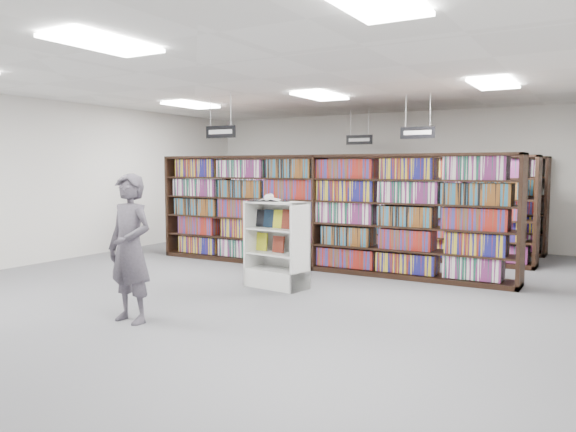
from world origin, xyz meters
The scene contains 18 objects.
floor centered at (0.00, 0.00, 0.00)m, with size 12.00×12.00×0.00m, color #4A4A4F.
ceiling centered at (0.00, 0.00, 3.20)m, with size 10.00×12.00×0.10m, color silver.
wall_back centered at (0.00, 6.00, 1.60)m, with size 10.00×0.10×3.20m, color silver.
wall_left centered at (-5.00, 0.00, 1.60)m, with size 0.10×12.00×3.20m, color silver.
bookshelf_row_near centered at (0.00, 2.00, 1.05)m, with size 7.00×0.60×2.10m.
bookshelf_row_mid centered at (0.00, 4.00, 1.05)m, with size 7.00×0.60×2.10m.
bookshelf_row_far centered at (0.00, 5.70, 1.05)m, with size 7.00×0.60×2.10m.
aisle_sign_left centered at (-1.50, 1.00, 2.53)m, with size 0.65×0.02×0.80m.
aisle_sign_right centered at (1.50, 3.00, 2.53)m, with size 0.65×0.02×0.80m.
aisle_sign_center centered at (-0.50, 5.00, 2.53)m, with size 0.65×0.02×0.80m.
troffer_front_center centered at (0.00, -3.00, 3.16)m, with size 0.60×1.20×0.04m, color white.
troffer_front_right centered at (3.00, -3.00, 3.16)m, with size 0.60×1.20×0.04m, color white.
troffer_back_left centered at (-3.00, 2.00, 3.16)m, with size 0.60×1.20×0.04m, color white.
troffer_back_center centered at (0.00, 2.00, 3.16)m, with size 0.60×1.20×0.04m, color white.
troffer_back_right centered at (3.00, 2.00, 3.16)m, with size 0.60×1.20×0.04m, color white.
endcap_display centered at (0.16, 0.23, 0.46)m, with size 1.02×0.60×1.35m.
open_book centered at (0.00, 0.25, 1.38)m, with size 0.74×0.58×0.13m.
shopper centered at (-0.35, -2.36, 0.90)m, with size 0.66×0.43×1.80m, color #504B55.
Camera 1 is at (4.65, -7.20, 1.88)m, focal length 35.00 mm.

